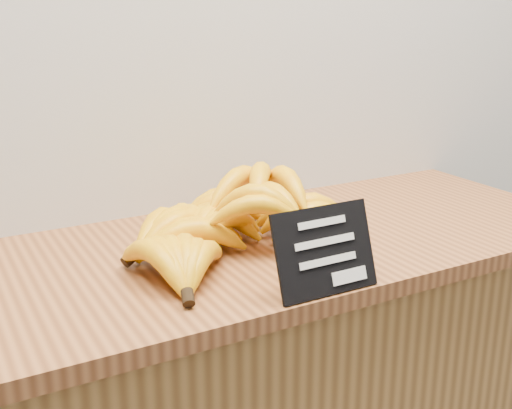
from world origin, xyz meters
name	(u,v)px	position (x,y,z in m)	size (l,w,h in m)	color
counter_top	(243,251)	(-0.06, 2.75, 0.92)	(1.42, 0.54, 0.03)	#93572D
chalkboard_sign	(325,251)	(-0.04, 2.51, 1.00)	(0.17, 0.01, 0.14)	black
banana_pile	(231,219)	(-0.08, 2.76, 0.98)	(0.55, 0.43, 0.13)	#F4B209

